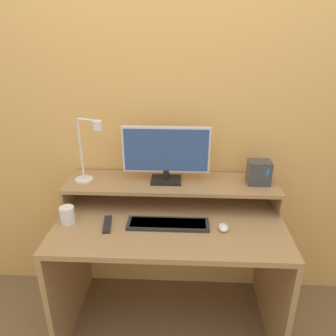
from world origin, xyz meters
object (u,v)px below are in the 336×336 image
Objects in this scene: desk_lamp at (89,152)px; monitor at (166,153)px; remote_control at (107,224)px; mouse at (223,227)px; mug at (67,215)px; keyboard at (168,224)px; router_dock at (259,172)px.

monitor is at bearing 3.76° from desk_lamp.
remote_control is (-0.31, -0.28, -0.31)m from monitor.
mouse is (0.76, -0.26, -0.31)m from desk_lamp.
keyboard is at bearing -0.45° from mug.
router_dock is 0.41m from mouse.
monitor is 5.30× the size of mug.
router_dock reaches higher than keyboard.
router_dock is (0.54, -0.00, -0.11)m from monitor.
monitor is 0.45m from desk_lamp.
keyboard is 0.33m from remote_control.
keyboard is at bearing -26.37° from desk_lamp.
router_dock reaches higher than mug.
remote_control is (0.14, -0.25, -0.32)m from desk_lamp.
mug is at bearing -166.62° from router_dock.
mouse is at bearing -127.85° from router_dock.
mug is at bearing 177.74° from mouse.
mug reaches higher than mouse.
mug is at bearing -154.02° from monitor.
desk_lamp is at bearing -178.46° from router_dock.
desk_lamp reaches higher than router_dock.
router_dock is at bearing 26.48° from keyboard.
desk_lamp reaches higher than mug.
keyboard is 0.30m from mouse.
mug is (-0.22, 0.02, 0.04)m from remote_control.
keyboard is (0.02, -0.26, -0.31)m from monitor.
monitor is 0.65m from mug.
mug is (-0.53, -0.26, -0.27)m from monitor.
remote_control is at bearing -177.14° from keyboard.
desk_lamp is 0.87m from mouse.
monitor is at bearing 95.00° from keyboard.
router_dock is at bearing 52.15° from mouse.
desk_lamp reaches higher than remote_control.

